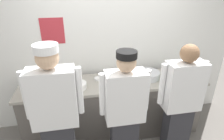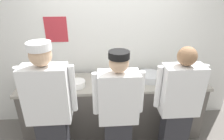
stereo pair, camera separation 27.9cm
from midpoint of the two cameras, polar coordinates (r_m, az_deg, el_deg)
wall_back at (r=3.09m, az=2.41°, el=7.01°), size 4.35×0.11×2.67m
prep_counter at (r=3.08m, az=3.08°, el=-11.24°), size 2.77×0.65×0.94m
chef_near_left at (r=2.27m, az=-14.98°, el=-12.10°), size 0.63×0.24×1.76m
chef_center at (r=2.29m, az=5.54°, el=-12.90°), size 0.60×0.24×1.65m
chef_far_right at (r=2.57m, az=22.46°, el=-10.41°), size 0.61×0.24×1.66m
plate_stack_front at (r=2.70m, az=-7.59°, el=-4.23°), size 0.23×0.23×0.08m
plate_stack_rear at (r=3.03m, az=20.17°, el=-2.64°), size 0.21×0.21×0.05m
mixing_bowl_steel at (r=2.95m, az=13.90°, el=-2.01°), size 0.36×0.36×0.10m
sheet_tray at (r=2.85m, az=-14.92°, el=-4.03°), size 0.45×0.34×0.02m
squeeze_bottle_primary at (r=2.86m, az=19.07°, el=-2.71°), size 0.05×0.05×0.19m
squeeze_bottle_secondary at (r=2.72m, az=-21.91°, el=-4.28°), size 0.05×0.05×0.21m
squeeze_bottle_spare at (r=2.70m, az=2.33°, el=-2.69°), size 0.05×0.05×0.21m
ramekin_red_sauce at (r=2.82m, az=3.89°, el=-3.09°), size 0.10×0.10×0.05m
ramekin_green_sauce at (r=2.89m, az=-1.47°, el=-2.48°), size 0.11×0.11×0.04m
ramekin_orange_sauce at (r=2.72m, az=9.12°, el=-4.56°), size 0.11×0.11×0.05m
ramekin_yellow_sauce at (r=2.95m, az=5.07°, el=-1.88°), size 0.09×0.09×0.04m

